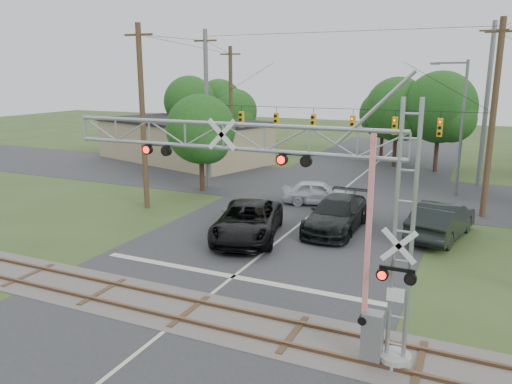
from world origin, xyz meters
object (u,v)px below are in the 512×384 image
at_px(pickup_black, 248,221).
at_px(streetlight, 460,121).
at_px(crossing_gantry, 287,195).
at_px(car_dark, 337,214).
at_px(traffic_signal_span, 346,117).
at_px(commercial_building, 183,140).
at_px(sedan_silver, 318,192).

height_order(pickup_black, streetlight, streetlight).
xyz_separation_m(crossing_gantry, car_dark, (-1.66, 12.08, -3.93)).
bearing_deg(traffic_signal_span, streetlight, 37.12).
distance_m(pickup_black, commercial_building, 25.30).
height_order(traffic_signal_span, streetlight, traffic_signal_span).
bearing_deg(car_dark, traffic_signal_span, 101.99).
xyz_separation_m(traffic_signal_span, commercial_building, (-18.87, 9.78, -3.65)).
xyz_separation_m(crossing_gantry, commercial_building, (-21.80, 28.15, -2.83)).
height_order(car_dark, sedan_silver, car_dark).
xyz_separation_m(car_dark, sedan_silver, (-2.64, 4.97, -0.12)).
bearing_deg(sedan_silver, crossing_gantry, 178.40).
relative_size(crossing_gantry, commercial_building, 0.62).
bearing_deg(streetlight, commercial_building, 169.40).
distance_m(car_dark, sedan_silver, 5.63).
height_order(traffic_signal_span, pickup_black, traffic_signal_span).
relative_size(crossing_gantry, streetlight, 1.27).
distance_m(car_dark, streetlight, 13.22).
relative_size(crossing_gantry, sedan_silver, 2.53).
xyz_separation_m(crossing_gantry, streetlight, (3.69, 23.38, 0.38)).
bearing_deg(commercial_building, sedan_silver, -15.71).
xyz_separation_m(commercial_building, streetlight, (25.49, -4.77, 3.21)).
xyz_separation_m(car_dark, streetlight, (5.34, 11.30, 4.31)).
bearing_deg(commercial_building, traffic_signal_span, -10.75).
height_order(crossing_gantry, sedan_silver, crossing_gantry).
height_order(sedan_silver, commercial_building, commercial_building).
bearing_deg(sedan_silver, pickup_black, 155.87).
bearing_deg(traffic_signal_span, pickup_black, -105.08).
relative_size(crossing_gantry, car_dark, 1.88).
xyz_separation_m(sedan_silver, streetlight, (7.98, 6.33, 4.43)).
height_order(pickup_black, car_dark, pickup_black).
bearing_deg(sedan_silver, car_dark, -167.78).
bearing_deg(crossing_gantry, car_dark, 97.81).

